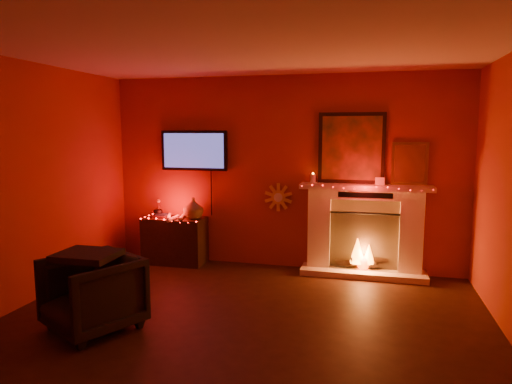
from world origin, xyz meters
TOP-DOWN VIEW (x-y plane):
  - room at (0.00, 0.00)m, footprint 5.00×5.00m
  - fireplace at (1.14, 2.39)m, footprint 1.72×0.40m
  - tv at (-1.30, 2.45)m, footprint 1.00×0.07m
  - sunburst_clock at (-0.05, 2.48)m, footprint 0.40×0.03m
  - console_table at (-1.53, 2.26)m, footprint 0.89×0.58m
  - armchair at (-1.39, -0.05)m, footprint 1.07×1.08m

SIDE VIEW (x-z plane):
  - armchair at x=-1.39m, z-range 0.00..0.73m
  - console_table at x=-1.53m, z-range -0.10..0.88m
  - fireplace at x=1.14m, z-range -0.37..1.81m
  - sunburst_clock at x=-0.05m, z-range 0.80..1.20m
  - room at x=0.00m, z-range -1.15..3.85m
  - tv at x=-1.30m, z-range 1.03..2.27m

